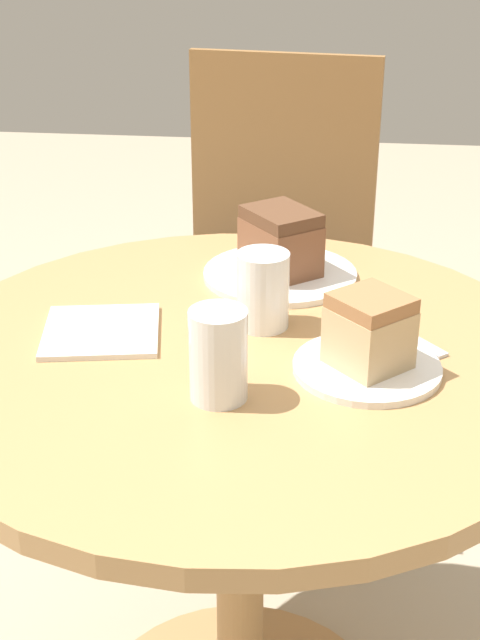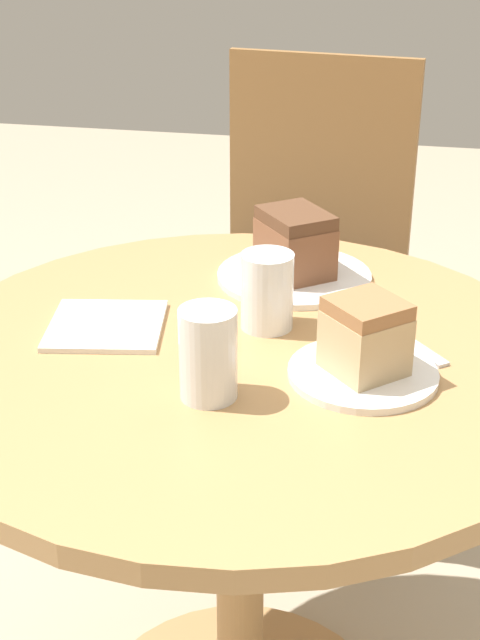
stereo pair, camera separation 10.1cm
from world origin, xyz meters
name	(u,v)px [view 2 (the right image)]	position (x,y,z in m)	size (l,w,h in m)	color
table	(240,467)	(0.00, 0.00, 0.54)	(0.89, 0.89, 0.74)	tan
chair	(303,275)	(-0.02, 0.79, 0.52)	(0.50, 0.46, 0.99)	olive
plate_near	(363,373)	(0.17, -0.05, 0.75)	(0.19, 0.19, 0.01)	white
plate_far	(294,276)	(0.04, 0.25, 0.75)	(0.25, 0.25, 0.01)	white
cake_slice_near	(365,336)	(0.17, -0.05, 0.80)	(0.12, 0.12, 0.10)	tan
cake_slice_far	(295,243)	(0.04, 0.25, 0.80)	(0.14, 0.15, 0.10)	brown
glass_lemonade	(267,295)	(0.02, 0.07, 0.79)	(0.07, 0.07, 0.11)	beige
glass_water	(208,358)	(-0.01, -0.14, 0.79)	(0.07, 0.07, 0.12)	silver
napkin_stack	(106,325)	(-0.20, 0.02, 0.74)	(0.18, 0.18, 0.01)	silver
fork	(409,342)	(0.22, 0.06, 0.74)	(0.11, 0.13, 0.00)	silver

